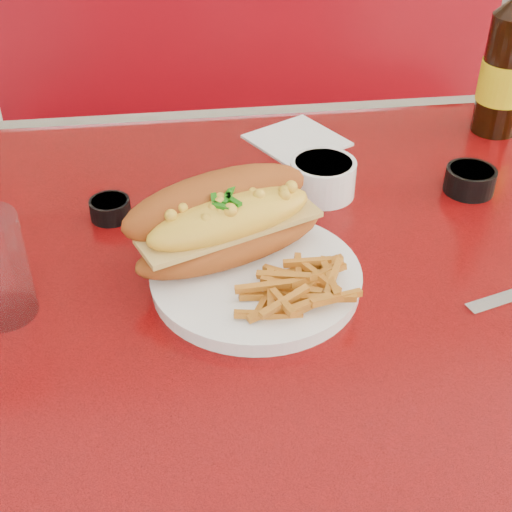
{
  "coord_description": "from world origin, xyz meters",
  "views": [
    {
      "loc": [
        -0.2,
        -0.67,
        1.27
      ],
      "look_at": [
        -0.12,
        -0.05,
        0.81
      ],
      "focal_mm": 50.0,
      "sensor_mm": 36.0,
      "label": 1
    }
  ],
  "objects": [
    {
      "name": "booth_bench_far",
      "position": [
        0.0,
        0.81,
        0.29
      ],
      "size": [
        1.2,
        0.51,
        0.9
      ],
      "color": "maroon",
      "rests_on": "ground"
    },
    {
      "name": "paper_napkin",
      "position": [
        -0.01,
        0.29,
        0.77
      ],
      "size": [
        0.17,
        0.17,
        0.0
      ],
      "primitive_type": "cube",
      "rotation": [
        0.0,
        0.0,
        0.5
      ],
      "color": "white",
      "rests_on": "diner_table"
    },
    {
      "name": "fork",
      "position": [
        -0.07,
        -0.02,
        0.79
      ],
      "size": [
        0.07,
        0.12,
        0.0
      ],
      "rotation": [
        0.0,
        0.0,
        2.01
      ],
      "color": "silver",
      "rests_on": "dinner_plate"
    },
    {
      "name": "mac_hoagie",
      "position": [
        -0.15,
        -0.0,
        0.83
      ],
      "size": [
        0.26,
        0.19,
        0.1
      ],
      "rotation": [
        0.0,
        0.0,
        0.38
      ],
      "color": "#A04C19",
      "rests_on": "dinner_plate"
    },
    {
      "name": "sauce_cup_right",
      "position": [
        0.19,
        0.12,
        0.79
      ],
      "size": [
        0.07,
        0.07,
        0.03
      ],
      "rotation": [
        0.0,
        0.0,
        -0.08
      ],
      "color": "black",
      "rests_on": "diner_table"
    },
    {
      "name": "beer_bottle",
      "position": [
        0.3,
        0.29,
        0.88
      ],
      "size": [
        0.1,
        0.1,
        0.29
      ],
      "rotation": [
        0.0,
        0.0,
        -0.43
      ],
      "color": "black",
      "rests_on": "diner_table"
    },
    {
      "name": "dinner_plate",
      "position": [
        -0.12,
        -0.05,
        0.78
      ],
      "size": [
        0.31,
        0.31,
        0.02
      ],
      "rotation": [
        0.0,
        0.0,
        0.37
      ],
      "color": "white",
      "rests_on": "diner_table"
    },
    {
      "name": "fries_pile",
      "position": [
        -0.08,
        -0.09,
        0.8
      ],
      "size": [
        0.11,
        0.1,
        0.03
      ],
      "primitive_type": null,
      "rotation": [
        0.0,
        0.0,
        0.17
      ],
      "color": "orange",
      "rests_on": "dinner_plate"
    },
    {
      "name": "sauce_cup_left",
      "position": [
        -0.28,
        0.11,
        0.78
      ],
      "size": [
        0.06,
        0.06,
        0.03
      ],
      "rotation": [
        0.0,
        0.0,
        0.27
      ],
      "color": "black",
      "rests_on": "diner_table"
    },
    {
      "name": "diner_table",
      "position": [
        0.0,
        0.0,
        0.61
      ],
      "size": [
        1.23,
        0.83,
        0.77
      ],
      "color": "red",
      "rests_on": "ground"
    },
    {
      "name": "gravy_ramekin",
      "position": [
        -0.01,
        0.14,
        0.8
      ],
      "size": [
        0.09,
        0.09,
        0.05
      ],
      "rotation": [
        0.0,
        0.0,
        0.09
      ],
      "color": "white",
      "rests_on": "diner_table"
    }
  ]
}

